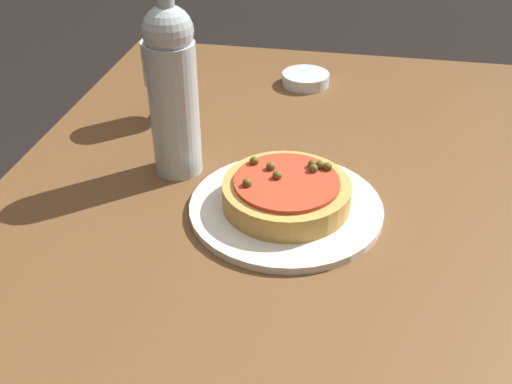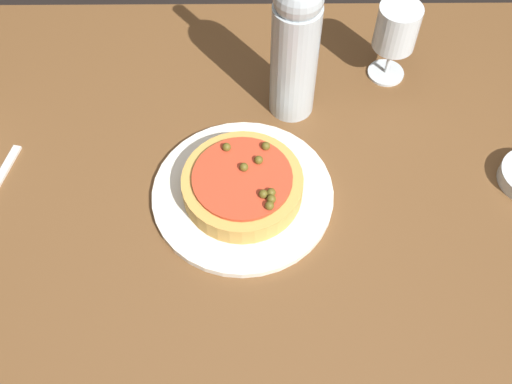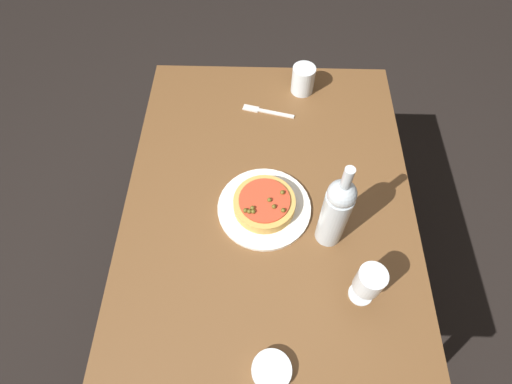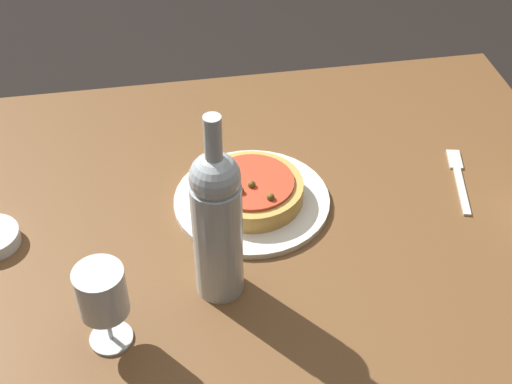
{
  "view_description": "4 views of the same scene",
  "coord_description": "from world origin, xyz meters",
  "views": [
    {
      "loc": [
        -0.73,
        -0.11,
        1.29
      ],
      "look_at": [
        -0.0,
        0.03,
        0.79
      ],
      "focal_mm": 42.0,
      "sensor_mm": 36.0,
      "label": 1
    },
    {
      "loc": [
        0.01,
        -0.54,
        1.57
      ],
      "look_at": [
        0.01,
        -0.06,
        0.84
      ],
      "focal_mm": 42.0,
      "sensor_mm": 36.0,
      "label": 2
    },
    {
      "loc": [
        0.6,
        -0.02,
        1.84
      ],
      "look_at": [
        -0.02,
        -0.04,
        0.84
      ],
      "focal_mm": 28.0,
      "sensor_mm": 36.0,
      "label": 3
    },
    {
      "loc": [
        0.15,
        0.95,
        1.65
      ],
      "look_at": [
        -0.01,
        0.0,
        0.8
      ],
      "focal_mm": 50.0,
      "sensor_mm": 36.0,
      "label": 4
    }
  ],
  "objects": [
    {
      "name": "pizza",
      "position": [
        -0.01,
        -0.01,
        0.8
      ],
      "size": [
        0.19,
        0.19,
        0.05
      ],
      "color": "gold",
      "rests_on": "dinner_plate"
    },
    {
      "name": "wine_bottle",
      "position": [
        0.08,
        0.18,
        0.91
      ],
      "size": [
        0.08,
        0.08,
        0.34
      ],
      "color": "#B2BCC1",
      "rests_on": "dining_table"
    },
    {
      "name": "dinner_plate",
      "position": [
        -0.01,
        -0.01,
        0.77
      ],
      "size": [
        0.29,
        0.29,
        0.01
      ],
      "color": "white",
      "rests_on": "dining_table"
    },
    {
      "name": "side_bowl",
      "position": [
        0.46,
        0.01,
        0.77
      ],
      "size": [
        0.1,
        0.1,
        0.02
      ],
      "color": "silver",
      "rests_on": "dining_table"
    },
    {
      "name": "dining_table",
      "position": [
        0.0,
        0.0,
        0.67
      ],
      "size": [
        1.3,
        0.91,
        0.76
      ],
      "color": "brown",
      "rests_on": "ground_plane"
    },
    {
      "name": "wine_glass",
      "position": [
        0.26,
        0.25,
        0.87
      ],
      "size": [
        0.07,
        0.07,
        0.15
      ],
      "color": "silver",
      "rests_on": "dining_table"
    }
  ]
}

